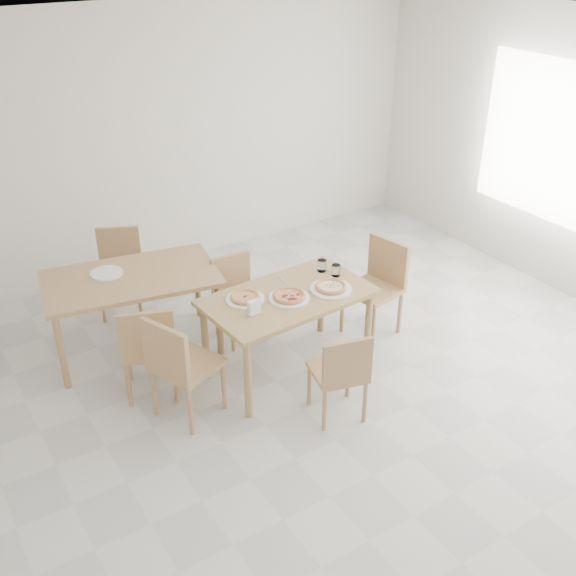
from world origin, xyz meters
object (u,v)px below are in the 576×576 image
pizza_margherita (245,297)px  tumbler_a (336,270)px  pizza_pepperoni (289,296)px  napkin_holder (254,308)px  chair_north (236,292)px  main_table (288,305)px  plate_margherita (245,299)px  chair_east (379,281)px  plate_pepperoni (289,298)px  pizza_mushroom (331,287)px  plate_mushroom (331,289)px  chair_back_s (148,345)px  plate_empty (106,273)px  chair_west (179,362)px  chair_south (342,371)px  second_table (131,285)px  chair_back_n (120,265)px  tumbler_b (322,266)px

pizza_margherita → tumbler_a: bearing=-2.9°
pizza_pepperoni → napkin_holder: 0.37m
chair_north → pizza_pepperoni: size_ratio=2.28×
pizza_pepperoni → tumbler_a: (0.56, 0.13, 0.02)m
main_table → plate_margherita: bearing=158.1°
chair_east → plate_margherita: chair_east is taller
chair_east → napkin_holder: chair_east is taller
plate_pepperoni → tumbler_a: tumbler_a is taller
plate_margherita → pizza_mushroom: size_ratio=0.99×
chair_north → plate_mushroom: chair_north is taller
plate_mushroom → napkin_holder: napkin_holder is taller
pizza_margherita → chair_back_s: (-0.79, 0.17, -0.28)m
pizza_margherita → tumbler_a: (0.88, -0.04, 0.02)m
pizza_mushroom → plate_empty: size_ratio=1.14×
plate_margherita → plate_mushroom: bearing=-18.7°
chair_west → chair_east: bearing=-106.0°
chair_south → plate_pepperoni: (-0.02, 0.71, 0.30)m
tumbler_a → second_table: size_ratio=0.06×
main_table → chair_east: chair_east is taller
chair_west → pizza_mushroom: chair_west is taller
main_table → chair_back_n: 1.97m
pizza_margherita → plate_pepperoni: bearing=-29.0°
main_table → pizza_pepperoni: pizza_pepperoni is taller
chair_south → chair_north: chair_south is taller
plate_pepperoni → tumbler_b: bearing=27.4°
second_table → chair_back_n: size_ratio=1.93×
chair_south → pizza_pepperoni: pizza_pepperoni is taller
chair_south → napkin_holder: size_ratio=6.28×
chair_back_s → plate_margherita: bearing=-172.1°
pizza_pepperoni → chair_back_s: 1.19m
napkin_holder → chair_back_n: size_ratio=0.15×
chair_west → tumbler_a: chair_west is taller
plate_pepperoni → tumbler_a: 0.58m
second_table → plate_margherita: bearing=-44.6°
chair_west → second_table: bearing=-24.8°
plate_pepperoni → chair_back_n: 2.03m
chair_south → napkin_holder: bearing=-45.4°
second_table → plate_pepperoni: bearing=-38.4°
main_table → napkin_holder: size_ratio=11.38×
napkin_holder → plate_empty: 1.49m
pizza_mushroom → chair_back_n: bearing=121.5°
main_table → chair_back_s: bearing=162.1°
main_table → pizza_mushroom: size_ratio=4.49×
tumbler_b → plate_mushroom: bearing=-112.5°
chair_south → pizza_margherita: size_ratio=2.71×
chair_west → napkin_holder: bearing=-114.0°
tumbler_b → plate_margherita: bearing=-173.8°
second_table → chair_back_n: 0.81m
napkin_holder → chair_back_s: bearing=146.7°
chair_back_n → plate_empty: bearing=-91.7°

